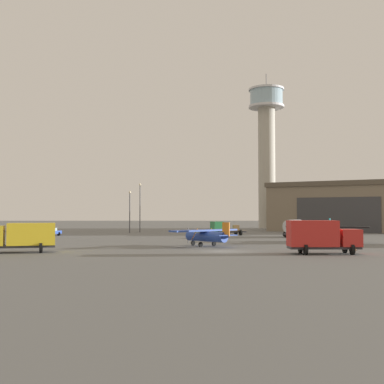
# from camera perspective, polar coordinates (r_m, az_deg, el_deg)

# --- Properties ---
(ground_plane) EXTENTS (400.00, 400.00, 0.00)m
(ground_plane) POSITION_cam_1_polar(r_m,az_deg,el_deg) (50.93, 3.71, -6.90)
(ground_plane) COLOR #60605E
(control_tower) EXTENTS (9.27, 9.27, 40.74)m
(control_tower) POSITION_cam_1_polar(r_m,az_deg,el_deg) (130.34, 8.70, 5.92)
(control_tower) COLOR #B2AD9E
(control_tower) RESTS_ON ground_plane
(hangar) EXTENTS (37.85, 34.40, 10.53)m
(hangar) POSITION_cam_1_polar(r_m,az_deg,el_deg) (113.65, 17.76, -1.68)
(hangar) COLOR #7A6B56
(hangar) RESTS_ON ground_plane
(airplane_blue) EXTENTS (8.21, 7.74, 2.89)m
(airplane_blue) POSITION_cam_1_polar(r_m,az_deg,el_deg) (57.65, 1.73, -5.04)
(airplane_blue) COLOR #2847A8
(airplane_blue) RESTS_ON ground_plane
(airplane_black) EXTENTS (10.66, 8.42, 3.20)m
(airplane_black) POSITION_cam_1_polar(r_m,az_deg,el_deg) (68.38, 15.52, -4.43)
(airplane_black) COLOR black
(airplane_black) RESTS_ON ground_plane
(truck_box_yellow) EXTENTS (7.10, 4.18, 2.93)m
(truck_box_yellow) POSITION_cam_1_polar(r_m,az_deg,el_deg) (51.69, -19.31, -4.85)
(truck_box_yellow) COLOR #38383D
(truck_box_yellow) RESTS_ON ground_plane
(truck_box_red) EXTENTS (6.80, 3.31, 3.22)m
(truck_box_red) POSITION_cam_1_polar(r_m,az_deg,el_deg) (48.79, 14.80, -4.96)
(truck_box_red) COLOR #38383D
(truck_box_red) RESTS_ON ground_plane
(truck_flatbed_green) EXTENTS (6.59, 4.29, 2.44)m
(truck_flatbed_green) POSITION_cam_1_polar(r_m,az_deg,el_deg) (86.57, 3.70, -4.28)
(truck_flatbed_green) COLOR #38383D
(truck_flatbed_green) RESTS_ON ground_plane
(truck_fuel_tanker_silver) EXTENTS (5.43, 6.57, 2.88)m
(truck_fuel_tanker_silver) POSITION_cam_1_polar(r_m,az_deg,el_deg) (81.41, 12.06, -4.06)
(truck_fuel_tanker_silver) COLOR #38383D
(truck_fuel_tanker_silver) RESTS_ON ground_plane
(car_blue) EXTENTS (3.50, 4.70, 1.37)m
(car_blue) POSITION_cam_1_polar(r_m,az_deg,el_deg) (87.82, -16.34, -4.46)
(car_blue) COLOR #2847A8
(car_blue) RESTS_ON ground_plane
(light_post_west) EXTENTS (0.44, 0.44, 10.06)m
(light_post_west) POSITION_cam_1_polar(r_m,az_deg,el_deg) (101.32, -6.09, -1.35)
(light_post_west) COLOR #38383D
(light_post_west) RESTS_ON ground_plane
(light_post_centre) EXTENTS (0.44, 0.44, 8.29)m
(light_post_centre) POSITION_cam_1_polar(r_m,az_deg,el_deg) (97.75, -7.28, -1.85)
(light_post_centre) COLOR #38383D
(light_post_centre) RESTS_ON ground_plane
(traffic_cone_near_left) EXTENTS (0.36, 0.36, 0.59)m
(traffic_cone_near_left) POSITION_cam_1_polar(r_m,az_deg,el_deg) (54.54, 18.47, -6.18)
(traffic_cone_near_left) COLOR black
(traffic_cone_near_left) RESTS_ON ground_plane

